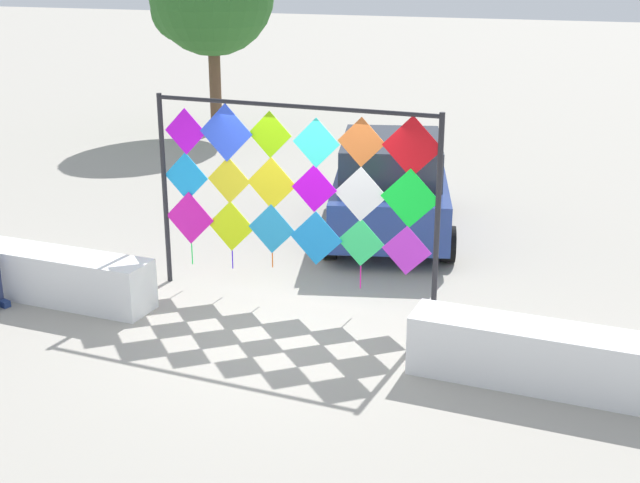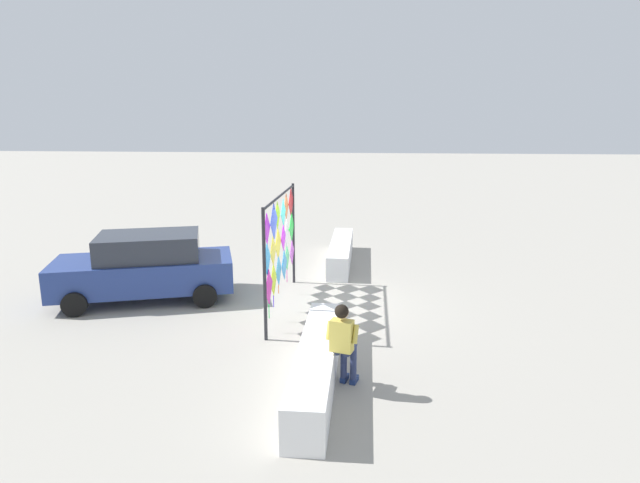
# 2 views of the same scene
# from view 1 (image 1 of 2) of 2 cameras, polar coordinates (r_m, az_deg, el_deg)

# --- Properties ---
(ground) EXTENTS (120.00, 120.00, 0.00)m
(ground) POSITION_cam_1_polar(r_m,az_deg,el_deg) (10.77, -2.54, -5.78)
(ground) COLOR #9E998E
(plaza_ledge_left) EXTENTS (4.17, 0.61, 0.68)m
(plaza_ledge_left) POSITION_cam_1_polar(r_m,az_deg,el_deg) (12.44, -19.82, -1.81)
(plaza_ledge_left) COLOR white
(plaza_ledge_left) RESTS_ON ground
(plaza_ledge_right) EXTENTS (4.17, 0.61, 0.68)m
(plaza_ledge_right) POSITION_cam_1_polar(r_m,az_deg,el_deg) (9.48, 18.65, -8.05)
(plaza_ledge_right) COLOR white
(plaza_ledge_right) RESTS_ON ground
(kite_display_rack) EXTENTS (4.00, 0.10, 2.72)m
(kite_display_rack) POSITION_cam_1_polar(r_m,az_deg,el_deg) (11.03, -1.87, 4.02)
(kite_display_rack) COLOR #232328
(kite_display_rack) RESTS_ON ground
(parked_car) EXTENTS (2.97, 4.59, 1.65)m
(parked_car) POSITION_cam_1_polar(r_m,az_deg,el_deg) (14.25, 4.80, 3.84)
(parked_car) COLOR navy
(parked_car) RESTS_ON ground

